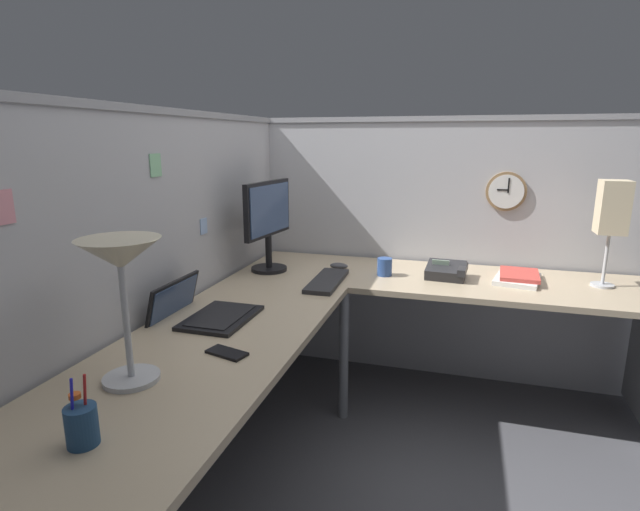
# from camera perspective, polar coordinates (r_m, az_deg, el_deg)

# --- Properties ---
(ground_plane) EXTENTS (6.80, 6.80, 0.00)m
(ground_plane) POSITION_cam_1_polar(r_m,az_deg,el_deg) (2.62, 5.42, -20.34)
(ground_plane) COLOR #47474C
(cubicle_wall_back) EXTENTS (2.57, 0.12, 1.58)m
(cubicle_wall_back) POSITION_cam_1_polar(r_m,az_deg,el_deg) (2.28, -18.09, -4.11)
(cubicle_wall_back) COLOR #B2B2B7
(cubicle_wall_back) RESTS_ON ground
(cubicle_wall_right) EXTENTS (0.12, 2.37, 1.58)m
(cubicle_wall_right) POSITION_cam_1_polar(r_m,az_deg,el_deg) (3.09, 13.72, 0.68)
(cubicle_wall_right) COLOR #B2B2B7
(cubicle_wall_right) RESTS_ON ground
(desk) EXTENTS (2.35, 2.15, 0.73)m
(desk) POSITION_cam_1_polar(r_m,az_deg,el_deg) (2.19, 6.26, -8.73)
(desk) COLOR tan
(desk) RESTS_ON ground
(monitor) EXTENTS (0.46, 0.20, 0.50)m
(monitor) POSITION_cam_1_polar(r_m,az_deg,el_deg) (2.72, -6.04, 4.23)
(monitor) COLOR black
(monitor) RESTS_ON desk
(laptop) EXTENTS (0.34, 0.38, 0.22)m
(laptop) POSITION_cam_1_polar(r_m,az_deg,el_deg) (2.11, -13.77, -6.34)
(laptop) COLOR black
(laptop) RESTS_ON desk
(keyboard) EXTENTS (0.43, 0.15, 0.02)m
(keyboard) POSITION_cam_1_polar(r_m,az_deg,el_deg) (2.53, 0.82, -2.97)
(keyboard) COLOR #232326
(keyboard) RESTS_ON desk
(computer_mouse) EXTENTS (0.06, 0.10, 0.03)m
(computer_mouse) POSITION_cam_1_polar(r_m,az_deg,el_deg) (2.80, 2.21, -1.21)
(computer_mouse) COLOR #38383D
(computer_mouse) RESTS_ON desk
(desk_lamp_dome) EXTENTS (0.24, 0.24, 0.44)m
(desk_lamp_dome) POSITION_cam_1_polar(r_m,az_deg,el_deg) (1.53, -22.13, -1.14)
(desk_lamp_dome) COLOR #B7BABF
(desk_lamp_dome) RESTS_ON desk
(pen_cup) EXTENTS (0.08, 0.08, 0.18)m
(pen_cup) POSITION_cam_1_polar(r_m,az_deg,el_deg) (1.37, -25.95, -17.27)
(pen_cup) COLOR navy
(pen_cup) RESTS_ON desk
(cell_phone) EXTENTS (0.10, 0.16, 0.01)m
(cell_phone) POSITION_cam_1_polar(r_m,az_deg,el_deg) (1.75, -10.76, -11.04)
(cell_phone) COLOR black
(cell_phone) RESTS_ON desk
(office_phone) EXTENTS (0.21, 0.22, 0.11)m
(office_phone) POSITION_cam_1_polar(r_m,az_deg,el_deg) (2.69, 14.59, -1.80)
(office_phone) COLOR #232326
(office_phone) RESTS_ON desk
(book_stack) EXTENTS (0.32, 0.26, 0.04)m
(book_stack) POSITION_cam_1_polar(r_m,az_deg,el_deg) (2.75, 22.01, -2.36)
(book_stack) COLOR silver
(book_stack) RESTS_ON desk
(desk_lamp_paper) EXTENTS (0.13, 0.13, 0.53)m
(desk_lamp_paper) POSITION_cam_1_polar(r_m,az_deg,el_deg) (2.78, 30.84, 4.51)
(desk_lamp_paper) COLOR #B7BABF
(desk_lamp_paper) RESTS_ON desk
(coffee_mug) EXTENTS (0.08, 0.08, 0.10)m
(coffee_mug) POSITION_cam_1_polar(r_m,az_deg,el_deg) (2.68, 7.52, -1.32)
(coffee_mug) COLOR #2D4C8C
(coffee_mug) RESTS_ON desk
(wall_clock) EXTENTS (0.04, 0.22, 0.22)m
(wall_clock) POSITION_cam_1_polar(r_m,az_deg,el_deg) (2.98, 20.79, 6.97)
(wall_clock) COLOR olive
(pinned_note_leftmost) EXTENTS (0.07, 0.00, 0.09)m
(pinned_note_leftmost) POSITION_cam_1_polar(r_m,az_deg,el_deg) (2.12, -18.56, 9.91)
(pinned_note_leftmost) COLOR #8CCC99
(pinned_note_rightmost) EXTENTS (0.06, 0.00, 0.08)m
(pinned_note_rightmost) POSITION_cam_1_polar(r_m,az_deg,el_deg) (2.45, -13.36, 3.33)
(pinned_note_rightmost) COLOR #99B7E5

